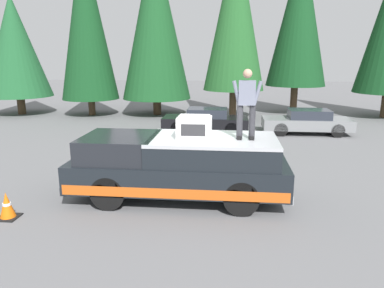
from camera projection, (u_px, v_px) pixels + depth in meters
ground_plane at (197, 193)px, 9.93m from camera, size 90.00×90.00×0.00m
pickup_truck at (179, 166)px, 9.38m from camera, size 2.01×5.54×1.65m
compressor_unit at (194, 127)px, 9.02m from camera, size 0.65×0.84×0.56m
person_on_truck_bed at (247, 102)px, 8.76m from camera, size 0.29×0.72×1.69m
parked_car_grey at (307, 122)px, 17.37m from camera, size 1.64×4.10×1.16m
parked_car_black at (206, 120)px, 17.75m from camera, size 1.64×4.10×1.16m
traffic_cone at (7, 206)px, 8.35m from camera, size 0.47×0.47×0.62m
conifer_left at (299, 15)px, 22.18m from camera, size 3.68×3.68×10.32m
conifer_center_left at (235, 12)px, 20.39m from camera, size 3.50×3.50×10.31m
conifer_center_right at (155, 19)px, 21.81m from camera, size 4.22×4.22×10.48m
conifer_right at (86, 19)px, 21.57m from camera, size 3.44×3.44×10.43m
conifer_far_right at (15, 46)px, 22.33m from camera, size 4.04×4.04×7.28m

